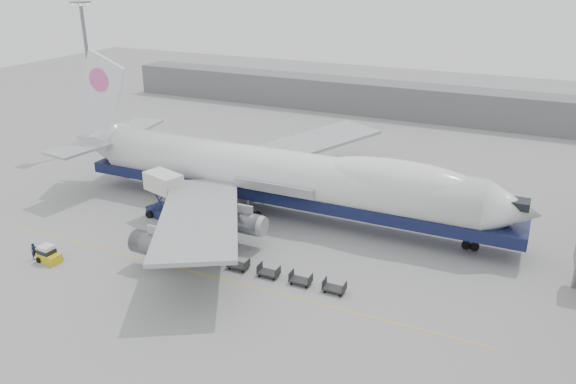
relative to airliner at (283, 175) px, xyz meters
The scene contains 16 objects.
ground 13.27m from the airliner, 93.08° to the right, with size 260.00×260.00×0.00m, color gray.
apron_line 18.87m from the airliner, 92.05° to the right, with size 60.00×0.15×0.01m, color gold.
hangar 59.01m from the airliner, 100.40° to the left, with size 110.00×8.00×7.00m, color slate.
floodlight_mast 45.14m from the airliner, 164.28° to the left, with size 2.40×2.40×25.43m.
airliner is the anchor object (origin of this frame).
catering_truck 15.64m from the airliner, 151.11° to the right, with size 5.96×4.81×6.20m.
baggage_tug 29.77m from the airliner, 128.83° to the right, with size 2.79×1.64×1.97m.
ground_worker 31.11m from the airliner, 131.32° to the right, with size 0.71×0.47×1.96m, color black.
traffic_cone 29.21m from the airliner, 134.30° to the right, with size 0.37×0.37×0.55m.
dolly_0 18.73m from the airliner, 121.41° to the right, with size 2.30×1.35×1.30m.
dolly_1 17.16m from the airliner, 110.17° to the right, with size 2.30×1.35×1.30m.
dolly_2 16.32m from the airliner, 97.07° to the right, with size 2.30×1.35×1.30m.
dolly_3 16.31m from the airliner, 83.19° to the right, with size 2.30×1.35×1.30m.
dolly_4 17.14m from the airliner, 70.06° to the right, with size 2.30×1.35×1.30m.
dolly_5 18.70m from the airliner, 58.78° to the right, with size 2.30×1.35×1.30m.
dolly_6 20.82m from the airliner, 49.65° to the right, with size 2.30×1.35×1.30m.
Camera 1 is at (30.11, -50.12, 31.28)m, focal length 35.00 mm.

